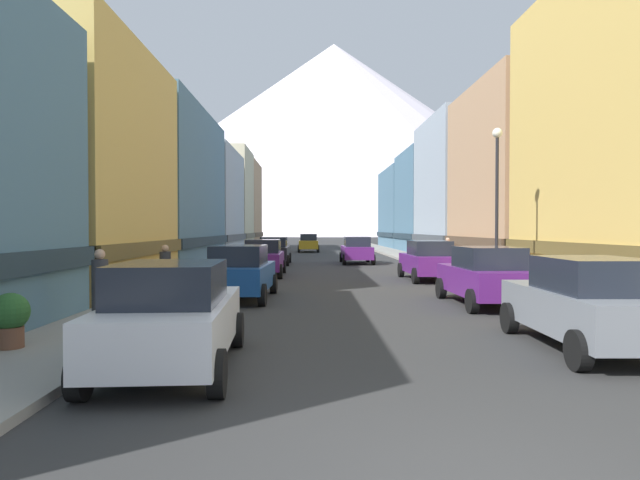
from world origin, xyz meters
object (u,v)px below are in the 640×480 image
object	(u,v)px
car_left_2	(263,257)
car_right_0	(588,303)
car_right_2	(428,260)
car_driving_1	(309,243)
pedestrian_2	(100,290)
car_right_1	(486,276)
car_left_3	(274,251)
car_left_0	(172,316)
potted_plant_0	(178,270)
potted_plant_1	(10,317)
streetlamp_right	(497,183)
pedestrian_1	(448,254)
car_left_1	(240,272)
pedestrian_0	(165,272)
car_driving_0	(357,250)

from	to	relation	value
car_left_2	car_right_0	size ratio (longest dim) A/B	0.99
car_right_2	car_driving_1	bearing A→B (deg)	100.17
car_driving_1	pedestrian_2	xyz separation A→B (m)	(-4.65, -42.30, 0.05)
car_right_1	car_right_2	distance (m)	8.09
car_right_1	car_driving_1	size ratio (longest dim) A/B	1.01
car_left_3	pedestrian_2	xyz separation A→B (m)	(-2.45, -23.27, 0.05)
car_left_0	car_right_0	distance (m)	7.72
potted_plant_0	potted_plant_1	distance (m)	12.91
streetlamp_right	pedestrian_1	bearing A→B (deg)	85.23
car_left_3	potted_plant_1	distance (m)	25.83
car_right_0	potted_plant_0	bearing A→B (deg)	130.60
car_left_3	pedestrian_1	distance (m)	11.12
car_left_0	potted_plant_1	xyz separation A→B (m)	(-3.20, 1.06, -0.18)
potted_plant_1	car_left_1	bearing A→B (deg)	68.26
car_left_1	pedestrian_1	distance (m)	16.32
car_right_2	pedestrian_2	distance (m)	15.81
pedestrian_0	car_right_2	bearing A→B (deg)	33.04
car_driving_1	potted_plant_0	distance (m)	32.22
car_left_1	car_right_2	size ratio (longest dim) A/B	1.01
car_left_0	potted_plant_0	world-z (taller)	car_left_0
car_left_3	car_driving_1	xyz separation A→B (m)	(2.20, 19.04, 0.00)
pedestrian_0	car_left_1	bearing A→B (deg)	-0.26
car_left_3	car_right_1	bearing A→B (deg)	-68.35
car_left_2	potted_plant_1	xyz separation A→B (m)	(-3.20, -17.13, -0.18)
potted_plant_1	pedestrian_0	bearing A→B (deg)	84.66
car_right_2	potted_plant_1	bearing A→B (deg)	-126.56
car_right_2	car_left_1	bearing A→B (deg)	-139.27
potted_plant_1	streetlamp_right	size ratio (longest dim) A/B	0.17
potted_plant_1	car_left_0	bearing A→B (deg)	-18.31
potted_plant_1	streetlamp_right	world-z (taller)	streetlamp_right
car_right_0	car_driving_0	distance (m)	26.25
car_left_1	potted_plant_1	world-z (taller)	car_left_1
car_driving_0	pedestrian_0	bearing A→B (deg)	-113.07
car_right_1	pedestrian_0	world-z (taller)	pedestrian_0
car_left_3	pedestrian_0	size ratio (longest dim) A/B	2.68
car_driving_0	car_left_2	bearing A→B (deg)	-120.06
car_right_0	pedestrian_2	bearing A→B (deg)	168.43
car_left_1	car_driving_1	size ratio (longest dim) A/B	1.02
car_right_1	streetlamp_right	size ratio (longest dim) A/B	0.76
car_right_1	potted_plant_0	xyz separation A→B (m)	(-10.80, 6.43, -0.30)
potted_plant_1	pedestrian_0	xyz separation A→B (m)	(0.75, 8.03, 0.19)
car_left_3	car_right_0	distance (m)	26.44
car_right_1	pedestrian_1	size ratio (longest dim) A/B	2.68
car_right_1	potted_plant_0	size ratio (longest dim) A/B	5.19
potted_plant_0	pedestrian_2	bearing A→B (deg)	-85.93
pedestrian_1	car_right_0	bearing A→B (deg)	-96.80
potted_plant_0	streetlamp_right	distance (m)	13.11
car_left_1	potted_plant_0	size ratio (longest dim) A/B	5.22
car_left_1	pedestrian_1	xyz separation A→B (m)	(10.05, 12.85, 0.01)
car_left_1	pedestrian_0	distance (m)	2.45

